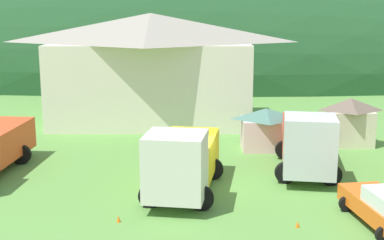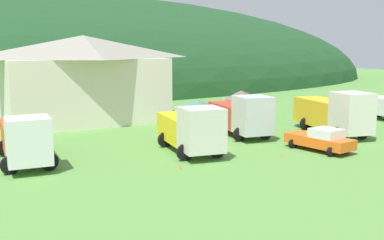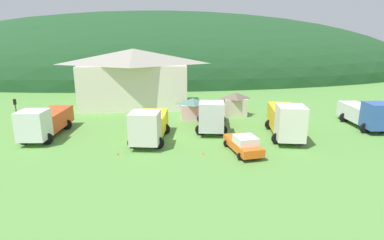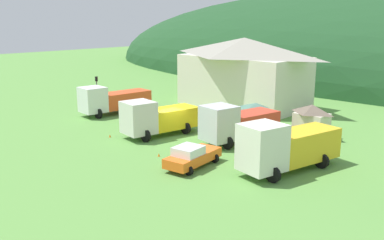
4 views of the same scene
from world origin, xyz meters
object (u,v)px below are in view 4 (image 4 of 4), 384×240
Objects in this scene: service_pickup_orange at (192,156)px; traffic_cone_mid_row at (159,156)px; heavy_rig_striped at (285,146)px; traffic_cone_near_pickup at (110,137)px; play_shed_pink at (256,116)px; traffic_light_west at (97,90)px; depot_building at (244,71)px; tow_truck_silver at (236,123)px; heavy_rig_white at (112,99)px; flatbed_truck_yellow at (156,118)px; play_shed_cream at (312,121)px.

service_pickup_orange is 3.66m from traffic_cone_mid_row.
traffic_cone_near_pickup is at bearing -66.75° from heavy_rig_striped.
play_shed_pink is 19.13m from traffic_light_west.
tow_truck_silver is (9.23, -12.92, -2.52)m from depot_building.
depot_building is 17.54m from traffic_light_west.
service_pickup_orange is (-5.31, -3.95, -1.05)m from heavy_rig_striped.
depot_building is 1.88× the size of heavy_rig_white.
play_shed_pink is at bearing -122.72° from heavy_rig_striped.
traffic_cone_mid_row is at bearing -5.25° from tow_truck_silver.
depot_building is at bearing 110.05° from traffic_cone_mid_row.
heavy_rig_white is 10.85m from flatbed_truck_yellow.
service_pickup_orange is (8.29, -3.82, -0.89)m from flatbed_truck_yellow.
depot_building reaches higher than flatbed_truck_yellow.
flatbed_truck_yellow reaches higher than play_shed_pink.
heavy_rig_striped is at bearing 12.11° from traffic_cone_near_pickup.
play_shed_cream is 0.96× the size of play_shed_pink.
play_shed_cream is 14.05m from flatbed_truck_yellow.
traffic_light_west is 6.95× the size of traffic_cone_near_pickup.
play_shed_cream is 5.32× the size of traffic_cone_near_pickup.
play_shed_cream is 0.60× the size of service_pickup_orange.
play_shed_cream is 0.77× the size of traffic_light_west.
heavy_rig_white is at bearing -117.32° from service_pickup_orange.
depot_building is 23.20m from service_pickup_orange.
depot_building is 21.97m from traffic_cone_mid_row.
depot_building is 5.13× the size of play_shed_cream.
flatbed_truck_yellow is (-10.53, -9.30, 0.13)m from play_shed_cream.
traffic_light_west is (-2.54, -0.20, 0.83)m from heavy_rig_white.
tow_truck_silver is 14.15× the size of traffic_cone_mid_row.
traffic_cone_mid_row is (-0.31, -12.26, -1.34)m from play_shed_pink.
depot_building is 2.03× the size of tow_truck_silver.
depot_building is 1.85× the size of heavy_rig_striped.
heavy_rig_white reaches higher than traffic_cone_near_pickup.
flatbed_truck_yellow reaches higher than service_pickup_orange.
heavy_rig_white is at bearing 4.45° from traffic_light_west.
traffic_light_west is at bearing -78.00° from tow_truck_silver.
traffic_light_west is at bearing -81.03° from heavy_rig_white.
heavy_rig_white is at bearing 143.30° from traffic_cone_near_pickup.
traffic_cone_mid_row is at bearing -97.26° from service_pickup_orange.
depot_building reaches higher than service_pickup_orange.
tow_truck_silver is 0.91× the size of heavy_rig_striped.
play_shed_pink is 9.77m from flatbed_truck_yellow.
traffic_light_west reaches higher than play_shed_cream.
traffic_light_west is (-23.62, -6.95, 0.89)m from play_shed_cream.
play_shed_pink is (7.70, -7.98, -2.93)m from depot_building.
depot_building is 20.15m from traffic_cone_near_pickup.
play_shed_pink reaches higher than traffic_cone_near_pickup.
heavy_rig_striped is 6.70m from service_pickup_orange.
play_shed_cream is at bearing 66.29° from traffic_cone_mid_row.
play_shed_cream is 0.40× the size of tow_truck_silver.
play_shed_pink is 12.61m from service_pickup_orange.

